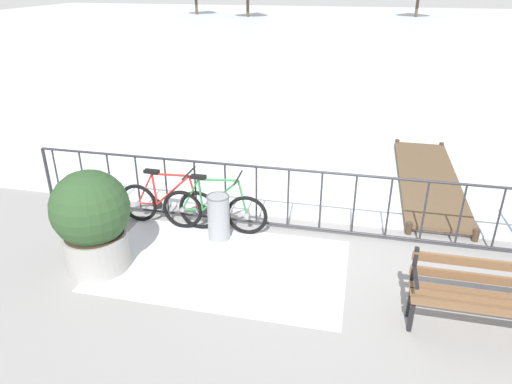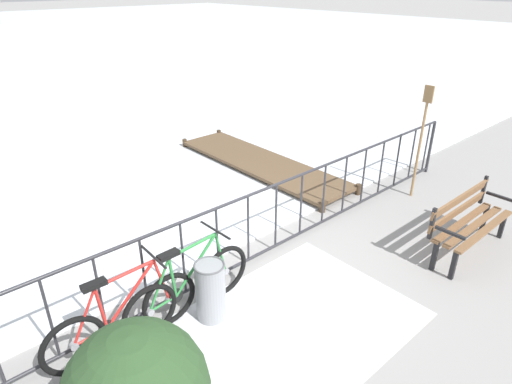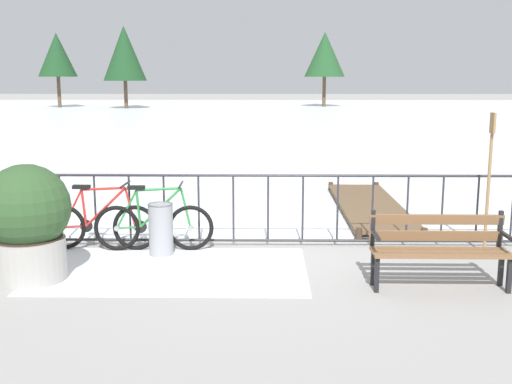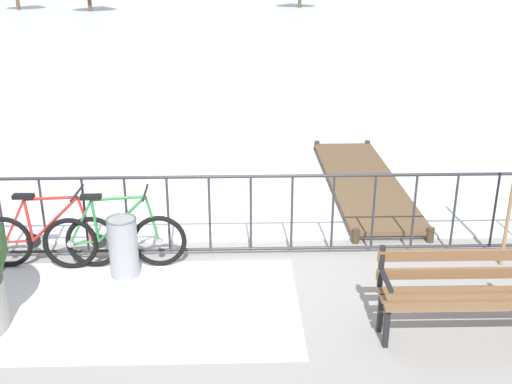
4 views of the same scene
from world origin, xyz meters
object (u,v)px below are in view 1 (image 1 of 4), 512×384
object	(u,v)px
planter_with_shrub	(92,219)
bicycle_second	(214,210)
park_bench	(484,291)
trash_bin	(219,217)
bicycle_near_railing	(168,204)

from	to	relation	value
planter_with_shrub	bicycle_second	bearing A→B (deg)	45.71
park_bench	trash_bin	size ratio (longest dim) A/B	2.19
bicycle_near_railing	bicycle_second	size ratio (longest dim) A/B	1.00
bicycle_second	planter_with_shrub	size ratio (longest dim) A/B	1.19
bicycle_second	park_bench	bearing A→B (deg)	-22.24
bicycle_near_railing	park_bench	bearing A→B (deg)	-18.91
bicycle_second	trash_bin	distance (m)	0.25
park_bench	planter_with_shrub	xyz separation A→B (m)	(-4.94, 0.17, 0.23)
park_bench	planter_with_shrub	world-z (taller)	planter_with_shrub
planter_with_shrub	park_bench	bearing A→B (deg)	-2.00
planter_with_shrub	bicycle_near_railing	bearing A→B (deg)	69.77
bicycle_near_railing	planter_with_shrub	bearing A→B (deg)	-110.23
bicycle_near_railing	park_bench	size ratio (longest dim) A/B	1.07
planter_with_shrub	trash_bin	world-z (taller)	planter_with_shrub
bicycle_near_railing	park_bench	distance (m)	4.69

